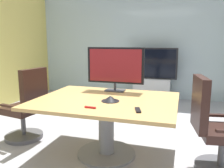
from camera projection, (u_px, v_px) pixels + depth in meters
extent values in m
plane|color=#99999E|center=(111.00, 149.00, 3.23)|extent=(7.54, 7.54, 0.00)
cube|color=#9EB2B7|center=(148.00, 41.00, 6.03)|extent=(6.05, 0.10, 2.93)
cube|color=#B2894C|center=(106.00, 101.00, 2.96)|extent=(1.76, 1.36, 0.04)
cylinder|color=slate|center=(106.00, 129.00, 3.02)|extent=(0.20, 0.20, 0.71)
cylinder|color=slate|center=(106.00, 153.00, 3.09)|extent=(0.76, 0.76, 0.03)
cylinder|color=#4C4C51|center=(24.00, 136.00, 3.59)|extent=(0.56, 0.56, 0.06)
cylinder|color=#4C4C51|center=(23.00, 123.00, 3.56)|extent=(0.07, 0.07, 0.36)
cube|color=black|center=(22.00, 109.00, 3.52)|extent=(0.55, 0.55, 0.10)
cube|color=black|center=(34.00, 89.00, 3.34)|extent=(0.16, 0.46, 0.60)
cube|color=black|center=(35.00, 98.00, 3.71)|extent=(0.28, 0.10, 0.03)
cube|color=black|center=(8.00, 106.00, 3.26)|extent=(0.28, 0.10, 0.03)
cylinder|color=#4C4C51|center=(220.00, 168.00, 2.69)|extent=(0.56, 0.56, 0.06)
cylinder|color=#4C4C51|center=(221.00, 151.00, 2.65)|extent=(0.07, 0.07, 0.36)
cube|color=black|center=(223.00, 133.00, 2.61)|extent=(0.55, 0.55, 0.10)
cube|color=black|center=(200.00, 104.00, 2.59)|extent=(0.16, 0.46, 0.60)
cube|color=black|center=(215.00, 115.00, 2.85)|extent=(0.28, 0.10, 0.03)
cube|color=#333338|center=(115.00, 90.00, 3.43)|extent=(0.28, 0.18, 0.02)
cylinder|color=#333338|center=(115.00, 87.00, 3.42)|extent=(0.04, 0.04, 0.10)
cube|color=black|center=(115.00, 65.00, 3.37)|extent=(0.84, 0.04, 0.52)
cube|color=maroon|center=(115.00, 66.00, 3.35)|extent=(0.77, 0.01, 0.47)
cube|color=#B7BABC|center=(152.00, 89.00, 5.87)|extent=(0.90, 0.36, 0.55)
cube|color=black|center=(152.00, 63.00, 5.74)|extent=(1.20, 0.06, 0.76)
cube|color=black|center=(152.00, 63.00, 5.70)|extent=(1.12, 0.01, 0.69)
cone|color=black|center=(110.00, 98.00, 2.84)|extent=(0.19, 0.19, 0.07)
cylinder|color=black|center=(110.00, 101.00, 2.84)|extent=(0.22, 0.22, 0.01)
cube|color=black|center=(138.00, 110.00, 2.45)|extent=(0.10, 0.18, 0.02)
cube|color=red|center=(90.00, 107.00, 2.55)|extent=(0.13, 0.03, 0.02)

